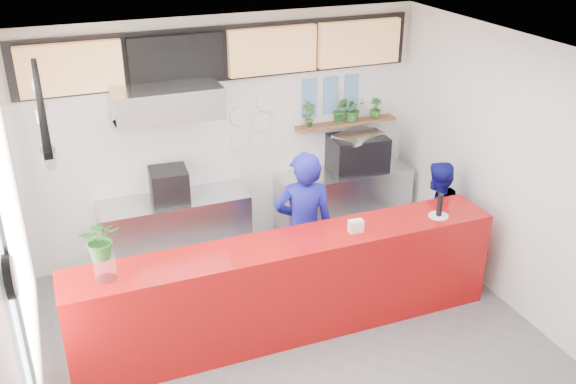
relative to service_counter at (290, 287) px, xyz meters
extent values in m
plane|color=slate|center=(0.00, -0.40, -0.55)|extent=(5.00, 5.00, 0.00)
plane|color=silver|center=(0.00, -0.40, 2.45)|extent=(5.00, 5.00, 0.00)
plane|color=white|center=(0.00, 2.10, 0.95)|extent=(5.00, 0.00, 5.00)
plane|color=white|center=(-2.50, -0.40, 0.95)|extent=(0.00, 5.00, 5.00)
plane|color=white|center=(2.50, -0.40, 0.95)|extent=(0.00, 5.00, 5.00)
cube|color=#A10B0B|center=(0.00, 0.00, 0.00)|extent=(4.50, 0.60, 1.10)
cube|color=beige|center=(0.00, 2.09, 2.05)|extent=(5.00, 0.02, 0.80)
cube|color=#B2B5BA|center=(-0.80, 1.80, -0.10)|extent=(1.80, 0.60, 0.90)
cube|color=black|center=(-0.83, 1.80, 0.55)|extent=(0.47, 0.47, 0.39)
cube|color=#B2B5BA|center=(-0.80, 1.75, 1.60)|extent=(1.20, 0.70, 0.35)
cube|color=#B2B5BA|center=(-0.80, 1.75, 1.40)|extent=(1.20, 0.69, 0.31)
cube|color=#B2B5BA|center=(1.50, 1.80, -0.10)|extent=(1.80, 0.60, 0.90)
cube|color=black|center=(1.69, 1.80, 0.58)|extent=(0.76, 0.57, 0.47)
cube|color=#A7A9AE|center=(1.69, 1.80, 0.83)|extent=(0.72, 0.61, 0.06)
cube|color=brown|center=(1.60, 2.00, 0.95)|extent=(1.40, 0.18, 0.04)
cube|color=tan|center=(-1.75, 1.98, 2.00)|extent=(1.10, 0.10, 0.55)
cube|color=black|center=(-0.59, 1.98, 2.00)|extent=(1.10, 0.10, 0.55)
cube|color=tan|center=(0.57, 1.98, 2.00)|extent=(1.10, 0.10, 0.55)
cube|color=tan|center=(1.73, 1.98, 2.00)|extent=(1.10, 0.10, 0.55)
cube|color=black|center=(0.00, 2.06, 2.00)|extent=(4.80, 0.04, 0.65)
cube|color=silver|center=(-2.47, -0.10, 1.15)|extent=(0.04, 2.20, 1.90)
cube|color=#B2B5BA|center=(-2.45, -0.10, 1.15)|extent=(0.03, 2.30, 2.00)
cylinder|color=black|center=(-2.46, -1.30, 1.50)|extent=(0.05, 0.30, 0.30)
cylinder|color=white|center=(-2.43, -1.30, 1.50)|extent=(0.02, 0.26, 0.26)
cube|color=black|center=(-2.10, -0.40, 2.39)|extent=(0.05, 2.40, 0.04)
cylinder|color=silver|center=(0.15, 2.07, 1.20)|extent=(0.24, 0.03, 0.24)
cylinder|color=silver|center=(0.45, 2.07, 1.10)|extent=(0.24, 0.03, 0.24)
cylinder|color=silver|center=(0.15, 2.07, 0.90)|extent=(0.24, 0.03, 0.24)
cylinder|color=silver|center=(0.50, 2.07, 1.35)|extent=(0.24, 0.03, 0.24)
cube|color=#598CBF|center=(1.10, 2.08, 1.45)|extent=(0.20, 0.02, 0.25)
cube|color=#598CBF|center=(1.40, 2.08, 1.45)|extent=(0.20, 0.02, 0.25)
cube|color=#598CBF|center=(1.70, 2.08, 1.45)|extent=(0.20, 0.02, 0.25)
cube|color=#598CBF|center=(1.10, 2.08, 1.20)|extent=(0.20, 0.02, 0.25)
cube|color=#598CBF|center=(1.40, 2.08, 1.20)|extent=(0.20, 0.02, 0.25)
cube|color=#598CBF|center=(1.70, 2.08, 1.20)|extent=(0.20, 0.02, 0.25)
imported|color=navy|center=(0.38, 0.53, 0.36)|extent=(0.76, 0.60, 1.81)
imported|color=navy|center=(2.10, 0.54, 0.16)|extent=(0.77, 0.64, 1.42)
imported|color=#265F21|center=(1.06, 2.00, 1.14)|extent=(0.19, 0.14, 0.33)
imported|color=#265F21|center=(1.51, 2.00, 1.14)|extent=(0.23, 0.20, 0.34)
imported|color=#265F21|center=(1.70, 2.00, 1.13)|extent=(0.34, 0.31, 0.33)
imported|color=#265F21|center=(2.03, 2.00, 1.10)|extent=(0.17, 0.15, 0.27)
cylinder|color=silver|center=(-1.80, -0.02, 0.67)|extent=(0.24, 0.24, 0.24)
imported|color=#265F21|center=(-1.80, -0.02, 0.96)|extent=(0.39, 0.35, 0.39)
cube|color=silver|center=(0.71, -0.06, 0.61)|extent=(0.15, 0.10, 0.13)
cylinder|color=silver|center=(1.69, -0.09, 0.56)|extent=(0.23, 0.23, 0.02)
cylinder|color=black|center=(1.69, -0.09, 0.69)|extent=(0.06, 0.06, 0.25)
camera|label=1|loc=(-2.08, -5.19, 3.75)|focal=40.00mm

